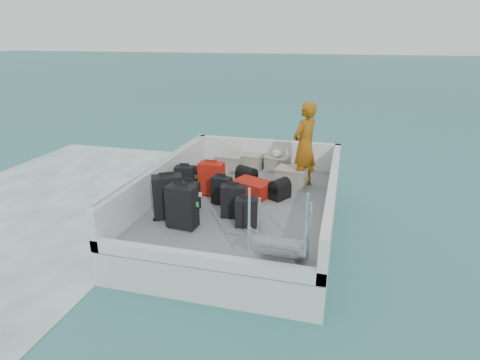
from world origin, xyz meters
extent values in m
plane|color=#1B5F5E|center=(0.00, 0.00, 0.00)|extent=(160.00, 160.00, 0.00)
plane|color=white|center=(-4.80, 0.00, 0.00)|extent=(10.00, 10.00, 0.00)
cube|color=silver|center=(0.00, 0.00, 0.30)|extent=(3.60, 5.00, 0.60)
cube|color=slate|center=(0.00, 0.00, 0.61)|extent=(3.30, 4.70, 0.02)
cube|color=silver|center=(-1.73, 0.00, 0.97)|extent=(0.14, 5.00, 0.70)
cube|color=silver|center=(1.73, 0.00, 0.97)|extent=(0.14, 5.00, 0.70)
cube|color=silver|center=(0.00, 2.43, 0.97)|extent=(3.60, 0.14, 0.70)
cube|color=silver|center=(0.00, -2.43, 0.72)|extent=(3.60, 0.14, 0.20)
cylinder|color=silver|center=(-1.73, 0.00, 1.37)|extent=(0.04, 4.80, 0.04)
cube|color=black|center=(-1.15, -1.02, 1.03)|extent=(0.61, 0.53, 0.81)
cube|color=black|center=(-0.90, -0.60, 0.90)|extent=(0.39, 0.25, 0.56)
cube|color=black|center=(-1.32, 0.21, 0.91)|extent=(0.44, 0.31, 0.59)
cube|color=black|center=(-0.74, -1.34, 1.01)|extent=(0.53, 0.34, 0.77)
cube|color=black|center=(-0.39, -0.17, 0.90)|extent=(0.41, 0.29, 0.56)
cube|color=#A0170C|center=(-0.74, 0.25, 0.97)|extent=(0.51, 0.31, 0.70)
cube|color=black|center=(0.33, -1.03, 0.89)|extent=(0.41, 0.28, 0.53)
cube|color=black|center=(-0.01, -0.69, 0.93)|extent=(0.47, 0.32, 0.61)
cube|color=#A0170C|center=(0.09, 0.46, 0.77)|extent=(0.91, 0.77, 0.31)
cube|color=gray|center=(-0.85, 1.91, 0.80)|extent=(0.62, 0.45, 0.35)
cube|color=gray|center=(-0.39, 2.15, 0.80)|extent=(0.65, 0.50, 0.35)
cube|color=gray|center=(0.30, 2.20, 0.78)|extent=(0.60, 0.49, 0.32)
cube|color=gray|center=(0.80, 1.18, 0.81)|extent=(0.70, 0.53, 0.39)
ellipsoid|color=gold|center=(0.97, 1.91, 0.73)|extent=(0.28, 0.26, 0.22)
ellipsoid|color=white|center=(0.30, 2.20, 1.03)|extent=(0.24, 0.24, 0.18)
imported|color=orange|center=(1.05, 1.25, 1.56)|extent=(0.74, 0.82, 1.87)
camera|label=1|loc=(1.86, -7.19, 3.81)|focal=30.00mm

